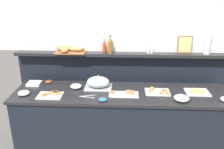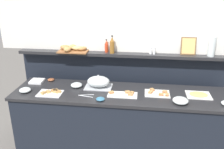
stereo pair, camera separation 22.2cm
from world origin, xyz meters
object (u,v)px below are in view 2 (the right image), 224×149
(vinegar_bottle_amber, at_px, (112,45))
(bread_basket, at_px, (72,48))
(serving_tongs, at_px, (86,96))
(salt_shaker, at_px, (151,51))
(sandwich_platter_front, at_px, (123,94))
(serving_cloche, at_px, (98,82))
(glass_bowl_extra, at_px, (76,85))
(sandwich_platter_rear, at_px, (51,93))
(hot_sauce_bottle, at_px, (106,47))
(framed_picture, at_px, (188,46))
(cold_cuts_platter, at_px, (198,95))
(glass_bowl_large, at_px, (25,90))
(napkin_stack, at_px, (37,81))
(condiment_bowl_cream, at_px, (51,80))
(glass_bowl_medium, at_px, (180,101))
(pepper_shaker, at_px, (154,51))
(water_carafe, at_px, (212,47))
(sandwich_platter_side, at_px, (158,93))

(vinegar_bottle_amber, distance_m, bread_basket, 0.56)
(serving_tongs, xyz_separation_m, salt_shaker, (0.75, 0.58, 0.41))
(sandwich_platter_front, bearing_deg, salt_shaker, 58.17)
(serving_cloche, distance_m, glass_bowl_extra, 0.29)
(sandwich_platter_rear, bearing_deg, hot_sauce_bottle, 44.99)
(hot_sauce_bottle, relative_size, framed_picture, 0.77)
(cold_cuts_platter, distance_m, glass_bowl_large, 2.09)
(sandwich_platter_front, xyz_separation_m, napkin_stack, (-1.19, 0.25, 0.00))
(framed_picture, bearing_deg, salt_shaker, -175.39)
(cold_cuts_platter, relative_size, serving_cloche, 0.83)
(condiment_bowl_cream, distance_m, hot_sauce_bottle, 0.88)
(glass_bowl_medium, distance_m, serving_tongs, 1.08)
(glass_bowl_medium, bearing_deg, pepper_shaker, 114.78)
(glass_bowl_large, distance_m, serving_tongs, 0.76)
(cold_cuts_platter, distance_m, water_carafe, 0.66)
(sandwich_platter_front, distance_m, cold_cuts_platter, 0.89)
(hot_sauce_bottle, bearing_deg, napkin_stack, -163.52)
(glass_bowl_medium, relative_size, serving_tongs, 0.94)
(glass_bowl_large, bearing_deg, vinegar_bottle_amber, 28.85)
(condiment_bowl_cream, distance_m, napkin_stack, 0.19)
(serving_cloche, height_order, glass_bowl_large, serving_cloche)
(sandwich_platter_front, distance_m, sandwich_platter_rear, 0.87)
(serving_tongs, relative_size, water_carafe, 0.73)
(sandwich_platter_front, height_order, glass_bowl_extra, glass_bowl_extra)
(cold_cuts_platter, xyz_separation_m, pepper_shaker, (-0.53, 0.40, 0.41))
(condiment_bowl_cream, distance_m, vinegar_bottle_amber, 0.95)
(sandwich_platter_front, height_order, pepper_shaker, pepper_shaker)
(sandwich_platter_front, xyz_separation_m, salt_shaker, (0.31, 0.50, 0.41))
(hot_sauce_bottle, distance_m, salt_shaker, 0.59)
(napkin_stack, bearing_deg, sandwich_platter_rear, -45.57)
(sandwich_platter_side, relative_size, napkin_stack, 1.74)
(sandwich_platter_side, xyz_separation_m, cold_cuts_platter, (0.48, 0.02, -0.00))
(salt_shaker, bearing_deg, glass_bowl_extra, -159.61)
(water_carafe, bearing_deg, serving_cloche, -167.32)
(serving_tongs, distance_m, hot_sauce_bottle, 0.77)
(framed_picture, bearing_deg, sandwich_platter_rear, -159.82)
(sandwich_platter_side, bearing_deg, cold_cuts_platter, 2.45)
(glass_bowl_large, height_order, napkin_stack, glass_bowl_large)
(framed_picture, bearing_deg, sandwich_platter_side, -129.59)
(sandwich_platter_rear, xyz_separation_m, pepper_shaker, (1.22, 0.57, 0.41))
(salt_shaker, bearing_deg, napkin_stack, -170.59)
(condiment_bowl_cream, distance_m, pepper_shaker, 1.44)
(cold_cuts_platter, height_order, glass_bowl_large, glass_bowl_large)
(cold_cuts_platter, xyz_separation_m, condiment_bowl_cream, (-1.90, 0.22, 0.01))
(sandwich_platter_front, height_order, serving_cloche, serving_cloche)
(condiment_bowl_cream, xyz_separation_m, water_carafe, (2.08, 0.18, 0.49))
(serving_tongs, relative_size, framed_picture, 0.81)
(salt_shaker, bearing_deg, serving_cloche, -153.92)
(sandwich_platter_side, relative_size, vinegar_bottle_amber, 1.25)
(vinegar_bottle_amber, bearing_deg, glass_bowl_extra, -142.22)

